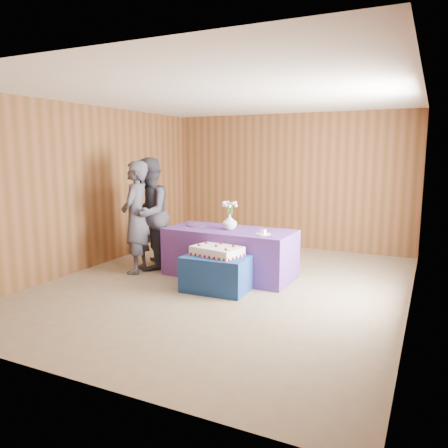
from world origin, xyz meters
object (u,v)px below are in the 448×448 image
Objects in this scene: serving_table at (230,253)px; vase at (230,222)px; cake_table at (218,273)px; guest_left at (136,217)px; sheet_cake at (217,251)px; guest_right at (148,214)px.

vase is at bearing -74.25° from serving_table.
cake_table is at bearing -78.85° from vase.
guest_left reaches higher than cake_table.
sheet_cake is 1.67m from guest_right.
vase reaches higher than serving_table.
serving_table is 2.57× the size of sheet_cake.
cake_table is 0.45× the size of serving_table.
vase is 1.53m from guest_left.
guest_right reaches higher than guest_left.
guest_right is at bearing 172.61° from sheet_cake.
sheet_cake reaches higher than cake_table.
vase is 1.43m from guest_right.
guest_left is at bearing -163.49° from vase.
sheet_cake is 3.32× the size of vase.
sheet_cake is 0.75m from vase.
vase is 0.13× the size of guest_left.
guest_right reaches higher than serving_table.
vase is 0.13× the size of guest_right.
serving_table is at bearing 98.54° from cake_table.
cake_table is 1.79m from guest_right.
cake_table is 0.49× the size of guest_right.
sheet_cake is at bearing 126.49° from cake_table.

